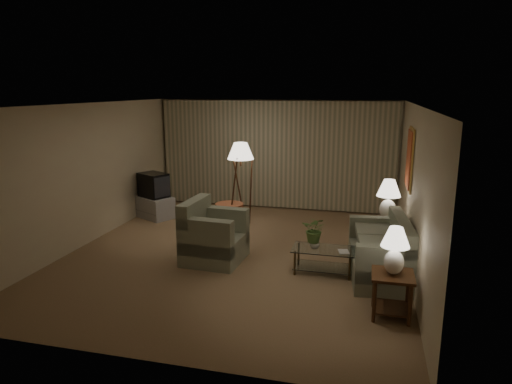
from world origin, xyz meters
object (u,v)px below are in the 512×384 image
side_table_near (392,287)px  table_lamp_near (395,247)px  tv_cabinet (155,207)px  floor_lamp (241,181)px  armchair (215,237)px  side_table_far (386,230)px  vase (314,243)px  coffee_table (323,257)px  ottoman (229,213)px  sofa (379,253)px  table_lamp_far (388,196)px  crt_tv (154,185)px

side_table_near → table_lamp_near: table_lamp_near is taller
tv_cabinet → floor_lamp: size_ratio=0.57×
armchair → side_table_far: (2.93, 1.25, -0.03)m
floor_lamp → vase: (1.97, -2.53, -0.44)m
tv_cabinet → coffee_table: bearing=-1.4°
table_lamp_near → tv_cabinet: size_ratio=0.62×
floor_lamp → ottoman: 0.78m
side_table_far → table_lamp_near: bearing=-90.0°
sofa → table_lamp_far: (0.15, 1.25, 0.66)m
side_table_near → tv_cabinet: side_table_near is taller
table_lamp_far → coffee_table: 1.86m
table_lamp_near → coffee_table: size_ratio=0.63×
sofa → side_table_near: size_ratio=3.14×
side_table_near → tv_cabinet: (-5.20, 3.61, -0.16)m
sofa → table_lamp_far: 1.42m
table_lamp_near → ottoman: (-3.39, 3.69, -0.77)m
ottoman → floor_lamp: bearing=19.1°
armchair → side_table_near: 3.23m
table_lamp_near → ottoman: size_ratio=1.00×
armchair → vase: bearing=-89.8°
side_table_near → crt_tv: bearing=145.2°
side_table_far → table_lamp_far: table_lamp_far is taller
side_table_far → crt_tv: 5.31m
tv_cabinet → side_table_far: bearing=17.1°
table_lamp_far → crt_tv: table_lamp_far is taller
side_table_far → vase: (-1.18, -1.35, 0.10)m
sofa → side_table_far: 1.26m
armchair → floor_lamp: floor_lamp is taller
coffee_table → floor_lamp: 3.37m
table_lamp_near → ottoman: 5.07m
crt_tv → ottoman: bearing=30.8°
side_table_near → floor_lamp: size_ratio=0.33×
floor_lamp → crt_tv: bearing=-175.2°
armchair → tv_cabinet: armchair is taller
crt_tv → armchair: bearing=-16.9°
side_table_far → coffee_table: bearing=-127.2°
vase → armchair: bearing=176.9°
sofa → armchair: 2.78m
sofa → crt_tv: crt_tv is taller
side_table_far → tv_cabinet: side_table_far is taller
ottoman → vase: 3.31m
side_table_near → armchair: bearing=155.4°
sofa → coffee_table: sofa is taller
table_lamp_far → floor_lamp: size_ratio=0.42×
crt_tv → vase: (4.02, -2.36, -0.28)m
side_table_near → ottoman: 5.02m
side_table_far → floor_lamp: floor_lamp is taller
vase → table_lamp_near: bearing=-46.7°
ottoman → vase: bearing=-47.8°
armchair → coffee_table: armchair is taller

